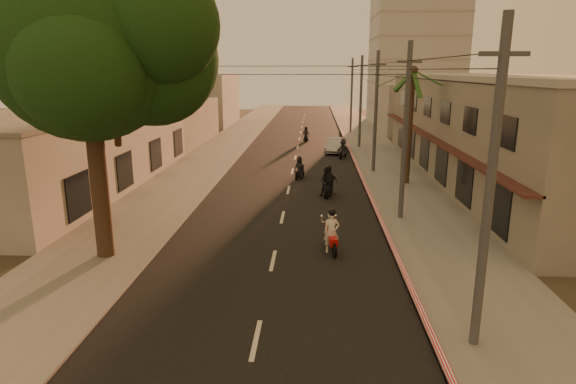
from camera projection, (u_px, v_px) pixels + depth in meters
The scene contains 21 objects.
ground at pixel (269, 282), 17.83m from camera, with size 160.00×160.00×0.00m, color #383023.
road at pixel (292, 171), 37.19m from camera, with size 10.00×140.00×0.02m, color black.
sidewalk_right at pixel (390, 172), 36.79m from camera, with size 5.00×140.00×0.12m, color slate.
sidewalk_left at pixel (197, 170), 37.56m from camera, with size 5.00×140.00×0.12m, color slate.
curb_stripe at pixel (365, 186), 32.06m from camera, with size 0.20×60.00×0.20m, color red.
shophouse_row at pixel (490, 128), 33.64m from camera, with size 8.80×34.20×7.30m.
left_building at pixel (75, 149), 31.46m from camera, with size 8.20×24.20×5.20m.
distant_tower at pixel (417, 23), 67.75m from camera, with size 12.10×12.10×28.00m.
broadleaf_tree at pixel (97, 47), 18.16m from camera, with size 9.60×8.70×12.10m.
palm_tree at pixel (413, 77), 31.14m from camera, with size 5.00×5.00×8.20m.
utility_poles at pixel (377, 85), 35.26m from camera, with size 1.20×48.26×9.00m.
filler_right at pixel (413, 108), 59.92m from camera, with size 8.00×14.00×6.00m, color #AAA39A.
filler_left_near at pixel (166, 123), 50.91m from camera, with size 8.00×14.00×4.40m, color #AAA39A.
filler_left_far at pixel (204, 100), 68.01m from camera, with size 8.00×14.00×7.00m, color #AAA39A.
scooter_red at pixel (331, 233), 20.52m from camera, with size 0.90×1.97×1.96m.
scooter_mid_a at pixel (327, 183), 29.68m from camera, with size 0.90×1.95×1.92m.
scooter_mid_b at pixel (329, 182), 29.62m from camera, with size 1.32×1.97×1.98m.
scooter_far_a at pixel (300, 169), 34.45m from camera, with size 1.08×1.63×1.66m.
scooter_far_b at pixel (343, 149), 42.44m from camera, with size 1.48×1.70×1.76m.
parked_car at pixel (336, 145), 45.49m from camera, with size 2.30×4.41×1.38m, color #9EA1A6.
scooter_far_c at pixel (306, 135), 52.42m from camera, with size 0.78×1.70×1.67m.
Camera 1 is at (1.59, -16.40, 7.62)m, focal length 30.00 mm.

